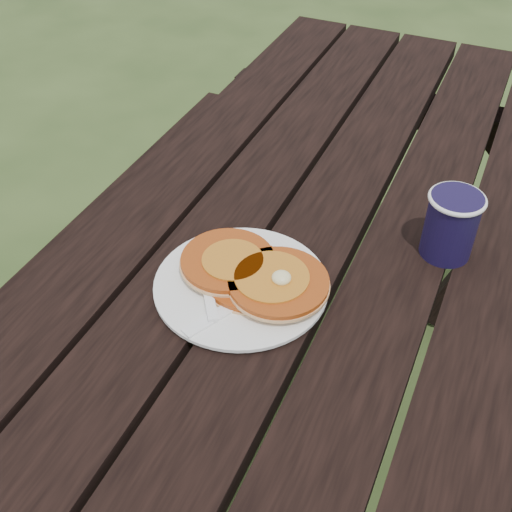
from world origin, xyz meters
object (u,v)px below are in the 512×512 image
at_px(pancake_stack, 254,274).
at_px(picnic_table, 303,374).
at_px(plate, 241,286).
at_px(coffee_cup, 452,222).

bearing_deg(pancake_stack, picnic_table, 75.28).
bearing_deg(plate, pancake_stack, 39.53).
distance_m(picnic_table, plate, 0.43).
height_order(pancake_stack, coffee_cup, coffee_cup).
distance_m(picnic_table, coffee_cup, 0.50).
relative_size(pancake_stack, coffee_cup, 2.14).
bearing_deg(picnic_table, pancake_stack, -104.72).
xyz_separation_m(picnic_table, plate, (-0.06, -0.17, 0.39)).
relative_size(plate, pancake_stack, 1.09).
bearing_deg(coffee_cup, pancake_stack, -141.82).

